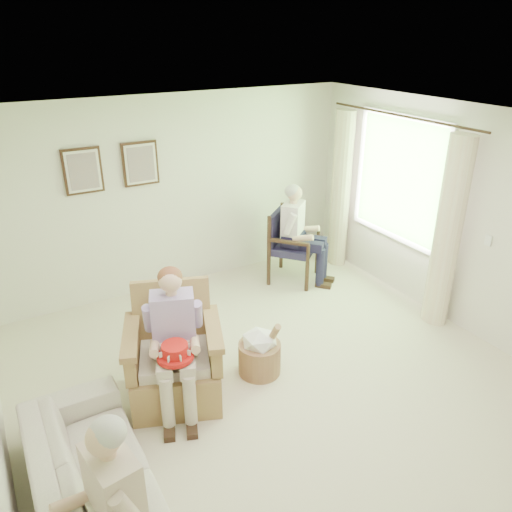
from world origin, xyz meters
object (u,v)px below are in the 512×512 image
Objects in this scene: red_hat at (175,353)px; sofa at (97,484)px; hatbox at (260,351)px; wood_armchair at (291,242)px; person_sofa at (111,503)px; wicker_armchair at (174,365)px; person_wicker at (176,331)px; person_dark at (298,228)px.

sofa is at bearing -143.27° from red_hat.
sofa is 6.41× the size of red_hat.
red_hat is 1.12m from hatbox.
wood_armchair reaches higher than sofa.
hatbox is (0.99, 0.22, -0.47)m from red_hat.
red_hat is (0.89, 1.24, 0.00)m from person_sofa.
wicker_armchair is 1.89m from person_sofa.
red_hat is at bearing -84.92° from wicker_armchair.
red_hat is (-0.09, -0.19, -0.08)m from person_wicker.
person_dark is 2.23m from hatbox.
person_dark is at bearing 45.90° from hatbox.
wood_armchair is 0.72× the size of person_dark.
red_hat is at bearing 177.34° from wood_armchair.
sofa is at bearing 177.05° from wood_armchair.
person_dark is 2.10× the size of hatbox.
person_wicker reaches higher than person_sofa.
person_dark is at bearing -130.50° from wood_armchair.
red_hat reaches higher than hatbox.
sofa is at bearing 170.79° from person_sofa.
sofa is 1.53× the size of person_dark.
wicker_armchair is at bearing -44.56° from sofa.
person_dark is at bearing 35.39° from red_hat.
person_dark is at bearing 51.11° from wicker_armchair.
wicker_armchair is 0.91m from hatbox.
hatbox reaches higher than sofa.
wood_armchair is at bearing 56.25° from person_wicker.
person_dark reaches higher than wicker_armchair.
wicker_armchair is at bearing 74.87° from red_hat.
person_sofa is (0.00, -0.57, 0.42)m from sofa.
wood_armchair is at bearing 49.50° from person_dark.
person_wicker is 4.20× the size of red_hat.
person_dark reaches higher than hatbox.
sofa is 1.66× the size of person_sofa.
red_hat is 0.50× the size of hatbox.
person_wicker reaches higher than red_hat.
wood_armchair is at bearing 48.79° from hatbox.
wood_armchair reaches higher than hatbox.
person_wicker is 1.08× the size of person_sofa.
person_wicker reaches higher than wicker_armchair.
wicker_armchair is at bearing 138.67° from person_sofa.
person_sofa is 3.87× the size of red_hat.
person_dark is 3.06m from red_hat.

